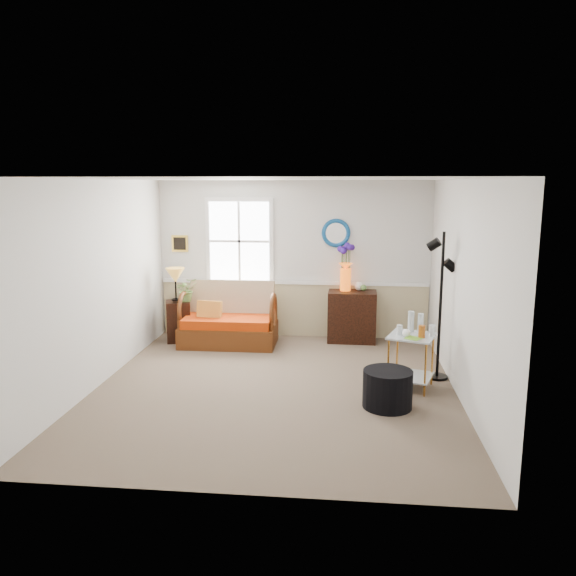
# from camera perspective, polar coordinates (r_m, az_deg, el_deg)

# --- Properties ---
(floor) EXTENTS (4.50, 5.00, 0.01)m
(floor) POSITION_cam_1_polar(r_m,az_deg,el_deg) (7.23, -1.33, -10.07)
(floor) COLOR #756050
(floor) RESTS_ON ground
(ceiling) EXTENTS (4.50, 5.00, 0.01)m
(ceiling) POSITION_cam_1_polar(r_m,az_deg,el_deg) (6.76, -1.42, 11.02)
(ceiling) COLOR white
(ceiling) RESTS_ON walls
(walls) EXTENTS (4.51, 5.01, 2.60)m
(walls) POSITION_cam_1_polar(r_m,az_deg,el_deg) (6.88, -1.37, 0.12)
(walls) COLOR silver
(walls) RESTS_ON floor
(wainscot) EXTENTS (4.46, 0.02, 0.90)m
(wainscot) POSITION_cam_1_polar(r_m,az_deg,el_deg) (9.46, 0.53, -2.22)
(wainscot) COLOR tan
(wainscot) RESTS_ON walls
(chair_rail) EXTENTS (4.46, 0.04, 0.06)m
(chair_rail) POSITION_cam_1_polar(r_m,az_deg,el_deg) (9.36, 0.53, 0.57)
(chair_rail) COLOR white
(chair_rail) RESTS_ON walls
(window) EXTENTS (1.14, 0.06, 1.44)m
(window) POSITION_cam_1_polar(r_m,az_deg,el_deg) (9.39, -4.96, 4.76)
(window) COLOR white
(window) RESTS_ON walls
(picture) EXTENTS (0.28, 0.03, 0.28)m
(picture) POSITION_cam_1_polar(r_m,az_deg,el_deg) (9.65, -10.92, 4.46)
(picture) COLOR gold
(picture) RESTS_ON walls
(mirror) EXTENTS (0.47, 0.07, 0.47)m
(mirror) POSITION_cam_1_polar(r_m,az_deg,el_deg) (9.22, 4.90, 5.59)
(mirror) COLOR #11639A
(mirror) RESTS_ON walls
(loveseat) EXTENTS (1.51, 0.87, 0.98)m
(loveseat) POSITION_cam_1_polar(r_m,az_deg,el_deg) (9.00, -6.06, -2.68)
(loveseat) COLOR #582D12
(loveseat) RESTS_ON floor
(throw_pillow) EXTENTS (0.40, 0.14, 0.40)m
(throw_pillow) POSITION_cam_1_polar(r_m,az_deg,el_deg) (8.99, -7.99, -2.55)
(throw_pillow) COLOR #D3570F
(throw_pillow) RESTS_ON loveseat
(lamp_stand) EXTENTS (0.47, 0.47, 0.66)m
(lamp_stand) POSITION_cam_1_polar(r_m,az_deg,el_deg) (9.35, -11.09, -3.32)
(lamp_stand) COLOR #34150A
(lamp_stand) RESTS_ON floor
(table_lamp) EXTENTS (0.41, 0.41, 0.55)m
(table_lamp) POSITION_cam_1_polar(r_m,az_deg,el_deg) (9.21, -11.35, 0.32)
(table_lamp) COLOR gold
(table_lamp) RESTS_ON lamp_stand
(potted_plant) EXTENTS (0.49, 0.50, 0.30)m
(potted_plant) POSITION_cam_1_polar(r_m,az_deg,el_deg) (9.23, -10.26, -0.42)
(potted_plant) COLOR #557B3B
(potted_plant) RESTS_ON lamp_stand
(cabinet) EXTENTS (0.78, 0.51, 0.83)m
(cabinet) POSITION_cam_1_polar(r_m,az_deg,el_deg) (9.22, 6.51, -2.86)
(cabinet) COLOR #34150A
(cabinet) RESTS_ON floor
(flower_vase) EXTENTS (0.29, 0.29, 0.76)m
(flower_vase) POSITION_cam_1_polar(r_m,az_deg,el_deg) (9.11, 5.88, 2.08)
(flower_vase) COLOR #F55E0E
(flower_vase) RESTS_ON cabinet
(side_table) EXTENTS (0.68, 0.68, 0.68)m
(side_table) POSITION_cam_1_polar(r_m,az_deg,el_deg) (7.28, 12.35, -7.32)
(side_table) COLOR #AB6E22
(side_table) RESTS_ON floor
(tabletop_items) EXTENTS (0.62, 0.62, 0.27)m
(tabletop_items) POSITION_cam_1_polar(r_m,az_deg,el_deg) (7.17, 12.88, -3.67)
(tabletop_items) COLOR silver
(tabletop_items) RESTS_ON side_table
(floor_lamp) EXTENTS (0.36, 0.36, 1.95)m
(floor_lamp) POSITION_cam_1_polar(r_m,az_deg,el_deg) (7.56, 15.22, -1.83)
(floor_lamp) COLOR black
(floor_lamp) RESTS_ON floor
(ottoman) EXTENTS (0.67, 0.67, 0.44)m
(ottoman) POSITION_cam_1_polar(r_m,az_deg,el_deg) (6.66, 10.08, -10.05)
(ottoman) COLOR black
(ottoman) RESTS_ON floor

